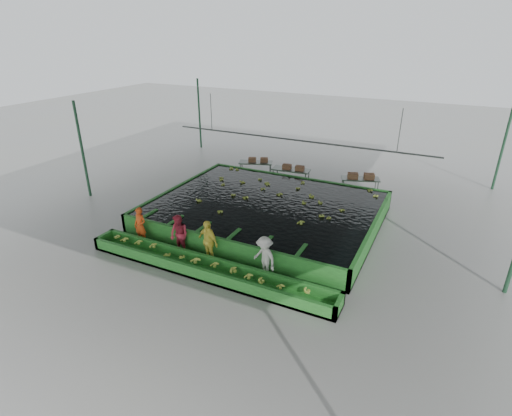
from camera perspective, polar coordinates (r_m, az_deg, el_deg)
The scene contains 21 objects.
ground at distance 17.55m, azimuth -0.73°, elevation -3.58°, with size 80.00×80.00×0.00m, color gray.
shed_roof at distance 15.85m, azimuth -0.82°, elevation 12.63°, with size 20.00×22.00×0.04m, color gray.
shed_posts at distance 16.53m, azimuth -0.77°, elevation 4.11°, with size 20.00×22.00×5.00m, color #244F33, non-canonical shape.
flotation_tank at distance 18.56m, azimuth 1.37°, elevation -0.41°, with size 10.00×8.00×0.90m, color #297B29, non-canonical shape.
tank_water at distance 18.39m, azimuth 1.39°, elevation 0.72°, with size 9.70×7.70×0.00m, color black.
sorting_trough at distance 14.75m, azimuth -7.18°, elevation -8.54°, with size 10.00×1.00×0.50m, color #297B29, non-canonical shape.
cableway_rail at distance 20.76m, azimuth 5.61°, elevation 9.64°, with size 0.08×0.08×14.00m, color #59605B.
rail_hanger_left at distance 22.75m, azimuth -6.43°, elevation 13.47°, with size 0.04×0.04×2.00m, color #59605B.
rail_hanger_right at distance 19.38m, azimuth 19.87°, elevation 10.34°, with size 0.04×0.04×2.00m, color #59605B.
worker_a at distance 17.09m, azimuth -16.20°, elevation -2.46°, with size 0.58×0.38×1.58m, color #E84D18.
worker_b at distance 15.91m, azimuth -10.92°, elevation -3.81°, with size 0.80×0.63×1.65m, color #B62B3E.
worker_c at distance 15.19m, azimuth -6.89°, elevation -4.77°, with size 1.02×0.42×1.73m, color #FFED50.
worker_d at distance 14.21m, azimuth 1.21°, elevation -7.07°, with size 1.04×0.60×1.61m, color silver.
packing_table_left at distance 24.21m, azimuth -0.04°, elevation 5.59°, with size 1.97×0.79×0.90m, color #59605B, non-canonical shape.
packing_table_mid at distance 22.88m, azimuth 5.00°, elevation 4.44°, with size 2.10×0.84×0.96m, color #59605B, non-canonical shape.
packing_table_right at distance 22.22m, azimuth 14.57°, elevation 3.05°, with size 1.99×0.79×0.90m, color #59605B, non-canonical shape.
box_stack_left at distance 24.10m, azimuth 0.31°, elevation 6.62°, with size 1.17×0.32×0.25m, color brown, non-canonical shape.
box_stack_mid at distance 22.61m, azimuth 5.34°, elevation 5.48°, with size 1.22×0.34×0.26m, color brown, non-canonical shape.
box_stack_right at distance 21.99m, azimuth 14.73°, elevation 4.07°, with size 1.38×0.38×0.30m, color brown, non-canonical shape.
floating_bananas at distance 19.07m, azimuth 2.41°, elevation 1.58°, with size 8.75×5.97×0.12m, color #A3BA3E, non-canonical shape.
trough_bananas at distance 14.67m, azimuth -7.21°, elevation -8.05°, with size 9.16×0.61×0.12m, color #A3BA3E, non-canonical shape.
Camera 1 is at (7.10, -13.80, 8.18)m, focal length 28.00 mm.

